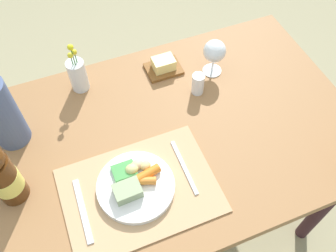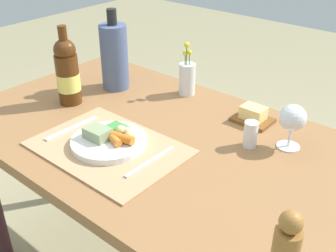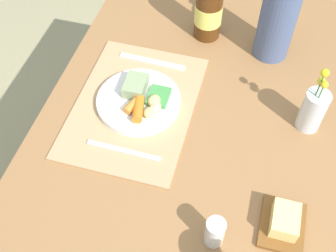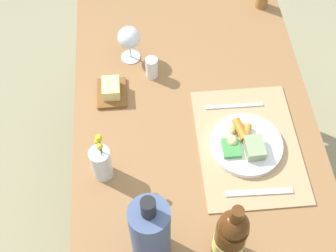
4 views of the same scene
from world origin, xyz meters
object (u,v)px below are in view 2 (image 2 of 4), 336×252
wine_bottle (67,72)px  salt_shaker (250,134)px  cooler_bottle (114,56)px  flower_vase (187,78)px  dining_table (163,156)px  wine_glass (293,119)px  knife (150,161)px  dinner_plate (110,140)px  fork (72,128)px  butter_dish (253,116)px

wine_bottle → salt_shaker: bearing=13.6°
cooler_bottle → flower_vase: size_ratio=1.49×
dining_table → wine_glass: bearing=31.3°
knife → flower_vase: flower_vase is taller
flower_vase → wine_bottle: (-0.28, -0.34, 0.05)m
salt_shaker → cooler_bottle: (-0.64, 0.04, 0.09)m
dinner_plate → fork: 0.17m
fork → knife: same height
dinner_plate → wine_glass: 0.55m
dining_table → fork: size_ratio=7.00×
wine_glass → dinner_plate: bearing=-140.5°
salt_shaker → cooler_bottle: size_ratio=0.27×
salt_shaker → butter_dish: size_ratio=0.64×
fork → salt_shaker: salt_shaker is taller
dining_table → salt_shaker: bearing=28.5°
knife → dinner_plate: bearing=-176.9°
salt_shaker → butter_dish: (-0.07, 0.15, -0.02)m
fork → flower_vase: flower_vase is taller
salt_shaker → flower_vase: flower_vase is taller
wine_glass → flower_vase: (-0.48, 0.11, -0.03)m
fork → wine_glass: bearing=33.2°
wine_glass → wine_bottle: (-0.76, -0.23, 0.02)m
knife → flower_vase: 0.50m
knife → fork: bearing=-175.6°
cooler_bottle → wine_bottle: (-0.03, -0.21, -0.01)m
fork → flower_vase: bearing=78.1°
butter_dish → wine_bottle: (-0.60, -0.31, 0.10)m
butter_dish → cooler_bottle: bearing=-169.9°
wine_bottle → knife: bearing=-12.2°
fork → salt_shaker: bearing=32.0°
salt_shaker → wine_glass: 0.13m
butter_dish → flower_vase: size_ratio=0.62×
dinner_plate → wine_bottle: wine_bottle is taller
fork → butter_dish: bearing=47.5°
dining_table → dinner_plate: 0.20m
knife → wine_glass: 0.44m
flower_vase → fork: bearing=-103.4°
dining_table → cooler_bottle: (-0.40, 0.17, 0.21)m
salt_shaker → knife: bearing=-121.9°
flower_vase → cooler_bottle: bearing=-152.6°
cooler_bottle → butter_dish: size_ratio=2.42×
salt_shaker → dining_table: bearing=-151.5°
dining_table → knife: bearing=-62.7°
dining_table → dinner_plate: bearing=-121.4°
knife → wine_glass: wine_glass is taller
dining_table → knife: 0.18m
salt_shaker → cooler_bottle: bearing=176.0°
salt_shaker → butter_dish: salt_shaker is taller
butter_dish → wine_bottle: bearing=-152.7°
wine_glass → wine_bottle: 0.80m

